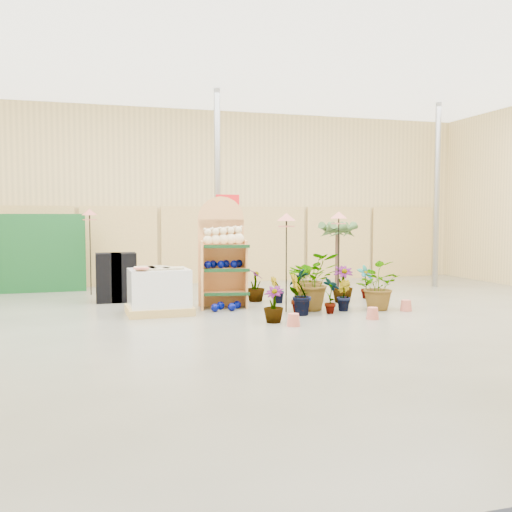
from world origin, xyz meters
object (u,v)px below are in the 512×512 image
at_px(bird_table_front, 286,220).
at_px(potted_plant_2, 312,281).
at_px(display_shelf, 222,257).
at_px(pallet_stack, 159,291).

distance_m(bird_table_front, potted_plant_2, 1.26).
xyz_separation_m(display_shelf, potted_plant_2, (1.52, -0.82, -0.43)).
distance_m(display_shelf, pallet_stack, 1.47).
bearing_deg(bird_table_front, pallet_stack, 168.49).
bearing_deg(potted_plant_2, pallet_stack, 172.94).
height_order(display_shelf, potted_plant_2, display_shelf).
relative_size(display_shelf, potted_plant_2, 1.97).
bearing_deg(pallet_stack, potted_plant_2, -8.92).
xyz_separation_m(display_shelf, pallet_stack, (-1.27, -0.47, -0.57)).
bearing_deg(potted_plant_2, bird_table_front, -168.29).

